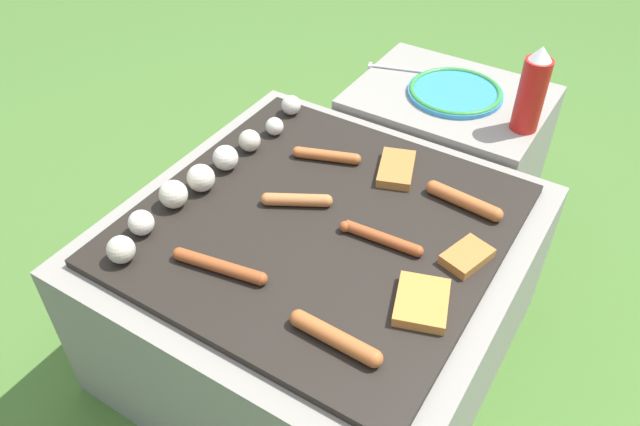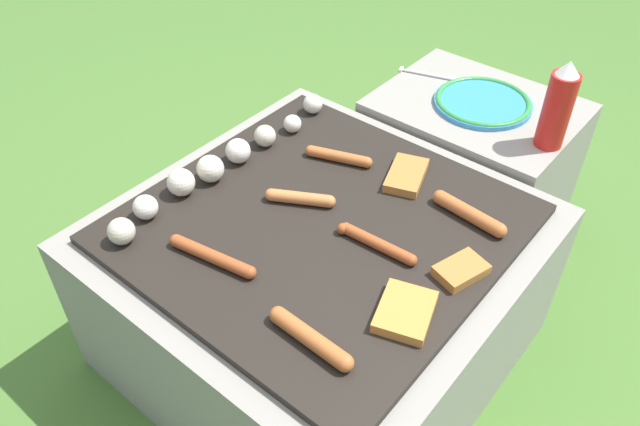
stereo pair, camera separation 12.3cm
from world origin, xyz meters
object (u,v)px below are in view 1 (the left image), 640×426
object	(u,v)px
sausage_front_center	(327,156)
fork_utensil	(394,68)
plate_colorful	(455,92)
condiment_bottle	(532,91)

from	to	relation	value
sausage_front_center	fork_utensil	world-z (taller)	sausage_front_center
sausage_front_center	plate_colorful	distance (m)	0.44
sausage_front_center	condiment_bottle	xyz separation A→B (m)	(0.36, -0.33, 0.09)
plate_colorful	condiment_bottle	xyz separation A→B (m)	(-0.06, -0.20, 0.09)
sausage_front_center	condiment_bottle	size ratio (longest dim) A/B	0.70
condiment_bottle	sausage_front_center	bearing A→B (deg)	137.25
fork_utensil	plate_colorful	bearing A→B (deg)	-100.84
condiment_bottle	fork_utensil	size ratio (longest dim) A/B	1.29
plate_colorful	fork_utensil	size ratio (longest dim) A/B	1.49
condiment_bottle	fork_utensil	distance (m)	0.41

